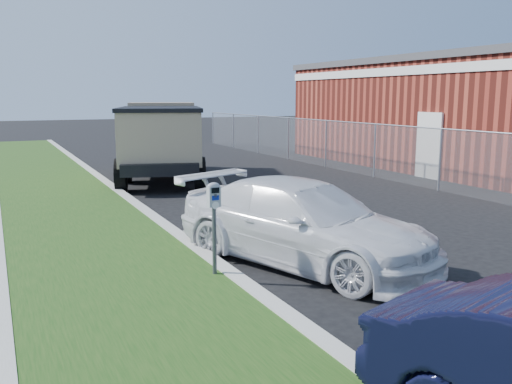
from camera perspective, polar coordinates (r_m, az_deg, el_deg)
name	(u,v)px	position (r m, az deg, el deg)	size (l,w,h in m)	color
ground	(350,249)	(9.93, 9.89, -5.98)	(120.00, 120.00, 0.00)	black
streetside	(7,256)	(10.07, -24.70, -6.15)	(6.12, 50.00, 0.15)	gray
chainlink_fence	(375,140)	(18.82, 12.43, 5.36)	(0.06, 30.06, 30.00)	slate
brick_building	(481,111)	(23.63, 22.58, 7.84)	(9.20, 14.20, 4.17)	maroon
parking_meter	(214,208)	(7.86, -4.45, -1.71)	(0.19, 0.14, 1.37)	#3F4247
white_wagon	(300,222)	(8.96, 4.61, -3.14)	(1.90, 4.66, 1.35)	silver
dump_truck	(162,136)	(18.39, -9.92, 5.79)	(4.12, 6.77, 2.50)	black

